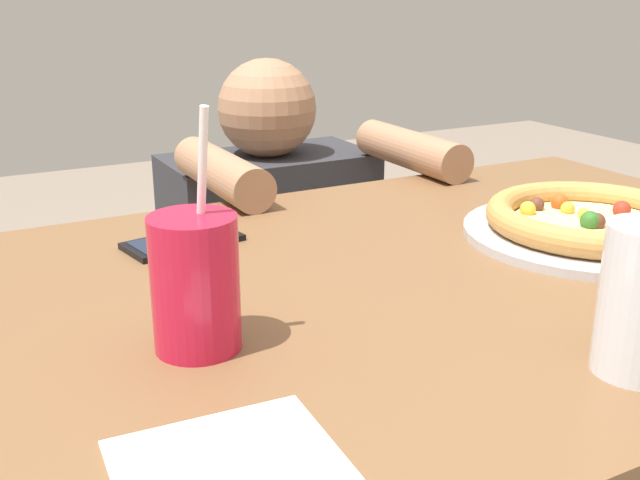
% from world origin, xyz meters
% --- Properties ---
extents(dining_table, '(1.29, 0.79, 0.75)m').
position_xyz_m(dining_table, '(0.00, 0.00, 0.63)').
color(dining_table, brown).
rests_on(dining_table, ground).
extents(pizza_near, '(0.34, 0.34, 0.05)m').
position_xyz_m(pizza_near, '(0.31, -0.01, 0.77)').
color(pizza_near, '#B7B7BC').
rests_on(pizza_near, dining_table).
extents(drink_cup_colored, '(0.08, 0.08, 0.23)m').
position_xyz_m(drink_cup_colored, '(-0.26, -0.07, 0.82)').
color(drink_cup_colored, red).
rests_on(drink_cup_colored, dining_table).
extents(paper_napkin, '(0.17, 0.15, 0.00)m').
position_xyz_m(paper_napkin, '(-0.31, -0.26, 0.75)').
color(paper_napkin, white).
rests_on(paper_napkin, dining_table).
extents(cell_phone, '(0.16, 0.10, 0.01)m').
position_xyz_m(cell_phone, '(-0.18, 0.23, 0.75)').
color(cell_phone, black).
rests_on(cell_phone, dining_table).
extents(diner_seated, '(0.44, 0.54, 0.94)m').
position_xyz_m(diner_seated, '(0.15, 0.67, 0.41)').
color(diner_seated, '#333847').
rests_on(diner_seated, ground).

